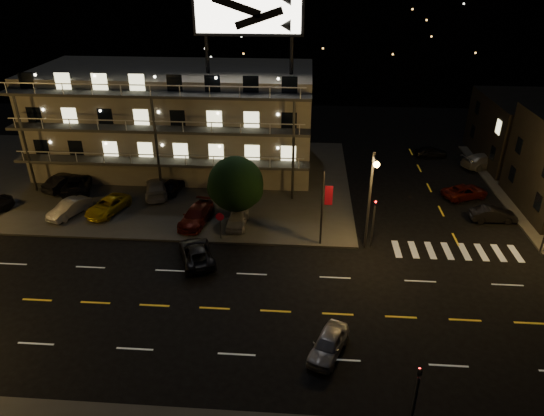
# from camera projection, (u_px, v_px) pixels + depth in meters

# --- Properties ---
(ground) EXTENTS (140.00, 140.00, 0.00)m
(ground) POSITION_uv_depth(u_px,v_px,m) (245.00, 310.00, 31.48)
(ground) COLOR black
(ground) RESTS_ON ground
(curb_nw) EXTENTS (44.00, 24.00, 0.15)m
(curb_nw) POSITION_uv_depth(u_px,v_px,m) (134.00, 178.00, 50.06)
(curb_nw) COLOR #3B3A38
(curb_nw) RESTS_ON ground
(motel) EXTENTS (28.00, 13.80, 18.10)m
(motel) POSITION_uv_depth(u_px,v_px,m) (177.00, 118.00, 50.81)
(motel) COLOR gray
(motel) RESTS_ON ground
(hill_backdrop) EXTENTS (120.00, 25.00, 24.00)m
(hill_backdrop) POSITION_uv_depth(u_px,v_px,m) (257.00, 12.00, 87.46)
(hill_backdrop) COLOR black
(hill_backdrop) RESTS_ON ground
(streetlight_nc) EXTENTS (0.44, 1.92, 8.00)m
(streetlight_nc) POSITION_uv_depth(u_px,v_px,m) (371.00, 193.00, 35.68)
(streetlight_nc) COLOR #2D2D30
(streetlight_nc) RESTS_ON ground
(signal_nw) EXTENTS (0.20, 0.27, 4.60)m
(signal_nw) POSITION_uv_depth(u_px,v_px,m) (374.00, 218.00, 37.24)
(signal_nw) COLOR #2D2D30
(signal_nw) RESTS_ON ground
(signal_sw) EXTENTS (0.20, 0.27, 4.60)m
(signal_sw) POSITION_uv_depth(u_px,v_px,m) (416.00, 394.00, 22.19)
(signal_sw) COLOR #2D2D30
(signal_sw) RESTS_ON ground
(banner_north) EXTENTS (0.83, 0.16, 6.40)m
(banner_north) POSITION_uv_depth(u_px,v_px,m) (323.00, 207.00, 37.01)
(banner_north) COLOR #2D2D30
(banner_north) RESTS_ON ground
(stop_sign) EXTENTS (0.91, 0.11, 2.61)m
(stop_sign) POSITION_uv_depth(u_px,v_px,m) (220.00, 222.00, 38.48)
(stop_sign) COLOR #2D2D30
(stop_sign) RESTS_ON ground
(tree) EXTENTS (4.77, 4.59, 6.00)m
(tree) POSITION_uv_depth(u_px,v_px,m) (235.00, 186.00, 39.76)
(tree) COLOR black
(tree) RESTS_ON curb_nw
(lot_car_1) EXTENTS (2.88, 4.35, 1.36)m
(lot_car_1) POSITION_uv_depth(u_px,v_px,m) (69.00, 208.00, 42.45)
(lot_car_1) COLOR #97969C
(lot_car_1) RESTS_ON curb_nw
(lot_car_2) EXTENTS (3.37, 5.03, 1.28)m
(lot_car_2) POSITION_uv_depth(u_px,v_px,m) (108.00, 206.00, 42.91)
(lot_car_2) COLOR gold
(lot_car_2) RESTS_ON curb_nw
(lot_car_3) EXTENTS (2.76, 5.10, 1.40)m
(lot_car_3) POSITION_uv_depth(u_px,v_px,m) (196.00, 215.00, 41.19)
(lot_car_3) COLOR #4F110B
(lot_car_3) RESTS_ON curb_nw
(lot_car_4) EXTENTS (1.66, 3.93, 1.32)m
(lot_car_4) POSITION_uv_depth(u_px,v_px,m) (237.00, 218.00, 40.87)
(lot_car_4) COLOR #97969C
(lot_car_4) RESTS_ON curb_nw
(lot_car_5) EXTENTS (3.40, 4.89, 1.53)m
(lot_car_5) POSITION_uv_depth(u_px,v_px,m) (66.00, 181.00, 47.33)
(lot_car_5) COLOR black
(lot_car_5) RESTS_ON curb_nw
(lot_car_6) EXTENTS (3.86, 5.85, 1.49)m
(lot_car_6) POSITION_uv_depth(u_px,v_px,m) (78.00, 182.00, 47.12)
(lot_car_6) COLOR black
(lot_car_6) RESTS_ON curb_nw
(lot_car_7) EXTENTS (3.30, 5.44, 1.47)m
(lot_car_7) POSITION_uv_depth(u_px,v_px,m) (157.00, 188.00, 46.07)
(lot_car_7) COLOR #97969C
(lot_car_7) RESTS_ON curb_nw
(lot_car_8) EXTENTS (2.17, 4.06, 1.31)m
(lot_car_8) POSITION_uv_depth(u_px,v_px,m) (173.00, 185.00, 46.74)
(lot_car_8) COLOR black
(lot_car_8) RESTS_ON curb_nw
(lot_car_9) EXTENTS (2.36, 4.32, 1.35)m
(lot_car_9) POSITION_uv_depth(u_px,v_px,m) (225.00, 185.00, 46.86)
(lot_car_9) COLOR #4F110B
(lot_car_9) RESTS_ON curb_nw
(side_car_0) EXTENTS (3.95, 1.52, 1.28)m
(side_car_0) POSITION_uv_depth(u_px,v_px,m) (493.00, 214.00, 41.80)
(side_car_0) COLOR black
(side_car_0) RESTS_ON ground
(side_car_1) EXTENTS (4.88, 3.63, 1.23)m
(side_car_1) POSITION_uv_depth(u_px,v_px,m) (465.00, 192.00, 45.92)
(side_car_1) COLOR #4F110B
(side_car_1) RESTS_ON ground
(side_car_2) EXTENTS (5.64, 3.91, 1.52)m
(side_car_2) POSITION_uv_depth(u_px,v_px,m) (485.00, 161.00, 52.52)
(side_car_2) COLOR #97969C
(side_car_2) RESTS_ON ground
(side_car_3) EXTENTS (3.76, 1.86, 1.23)m
(side_car_3) POSITION_uv_depth(u_px,v_px,m) (431.00, 152.00, 55.36)
(side_car_3) COLOR black
(side_car_3) RESTS_ON ground
(road_car_east) EXTENTS (2.84, 4.12, 1.30)m
(road_car_east) POSITION_uv_depth(u_px,v_px,m) (328.00, 344.00, 27.78)
(road_car_east) COLOR #97969C
(road_car_east) RESTS_ON ground
(road_car_west) EXTENTS (3.84, 5.34, 1.35)m
(road_car_west) POSITION_uv_depth(u_px,v_px,m) (196.00, 253.00, 36.32)
(road_car_west) COLOR black
(road_car_west) RESTS_ON ground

